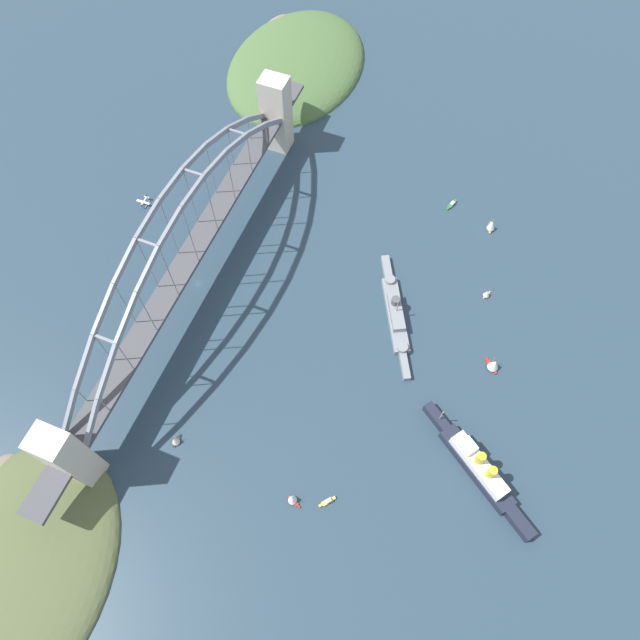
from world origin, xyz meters
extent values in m
plane|color=#283D4C|center=(0.00, 0.00, 0.00)|extent=(1400.00, 1400.00, 0.00)
cube|color=beige|center=(-122.24, 0.00, 27.29)|extent=(13.93, 17.53, 54.58)
cube|color=beige|center=(122.24, 0.00, 27.29)|extent=(13.93, 17.53, 54.58)
cube|color=#47474C|center=(0.00, 0.00, 27.39)|extent=(230.55, 13.72, 2.40)
cube|color=#47474C|center=(-141.20, 0.00, 27.39)|extent=(24.00, 13.72, 2.40)
cube|color=#47474C|center=(141.20, 0.00, 27.39)|extent=(24.00, 13.72, 2.40)
cube|color=gray|center=(-106.88, -6.17, 35.83)|extent=(25.60, 1.80, 19.48)
cube|color=gray|center=(-83.13, -6.17, 50.83)|extent=(25.30, 1.80, 15.92)
cube|color=gray|center=(-59.38, -6.17, 62.08)|extent=(24.93, 1.80, 12.35)
cube|color=gray|center=(-35.63, -6.17, 69.57)|extent=(24.49, 1.80, 8.74)
cube|color=gray|center=(-11.88, -6.17, 73.32)|extent=(24.00, 1.80, 5.06)
cube|color=gray|center=(11.88, -6.17, 73.32)|extent=(24.00, 1.80, 5.06)
cube|color=gray|center=(35.63, -6.17, 69.57)|extent=(24.49, 1.80, 8.74)
cube|color=gray|center=(59.38, -6.17, 62.08)|extent=(24.93, 1.80, 12.35)
cube|color=gray|center=(83.13, -6.17, 50.83)|extent=(25.30, 1.80, 15.92)
cube|color=gray|center=(106.88, -6.17, 35.83)|extent=(25.60, 1.80, 19.48)
cube|color=gray|center=(-106.88, 6.17, 35.83)|extent=(25.60, 1.80, 19.48)
cube|color=gray|center=(-83.13, 6.17, 50.83)|extent=(25.30, 1.80, 15.92)
cube|color=gray|center=(-59.38, 6.17, 62.08)|extent=(24.93, 1.80, 12.35)
cube|color=gray|center=(-35.63, 6.17, 69.57)|extent=(24.49, 1.80, 8.74)
cube|color=gray|center=(-11.88, 6.17, 73.32)|extent=(24.00, 1.80, 5.06)
cube|color=gray|center=(11.88, 6.17, 73.32)|extent=(24.00, 1.80, 5.06)
cube|color=gray|center=(35.63, 6.17, 69.57)|extent=(24.49, 1.80, 8.74)
cube|color=gray|center=(59.38, 6.17, 62.08)|extent=(24.93, 1.80, 12.35)
cube|color=gray|center=(83.13, 6.17, 50.83)|extent=(25.30, 1.80, 15.92)
cube|color=gray|center=(106.88, 6.17, 35.83)|extent=(25.60, 1.80, 19.48)
cube|color=gray|center=(-118.76, 0.00, 27.39)|extent=(1.40, 12.35, 1.40)
cube|color=gray|center=(-71.25, 0.00, 57.39)|extent=(1.40, 12.35, 1.40)
cube|color=gray|center=(-23.75, 0.00, 72.39)|extent=(1.40, 12.35, 1.40)
cube|color=gray|center=(23.75, 0.00, 72.39)|extent=(1.40, 12.35, 1.40)
cube|color=gray|center=(71.25, 0.00, 57.39)|extent=(1.40, 12.35, 1.40)
cube|color=gray|center=(118.76, 0.00, 27.39)|extent=(1.40, 12.35, 1.40)
cylinder|color=gray|center=(-95.00, -6.17, 36.43)|extent=(0.56, 0.56, 15.67)
cylinder|color=gray|center=(-95.00, 6.17, 36.43)|extent=(0.56, 0.56, 15.67)
cylinder|color=gray|center=(-71.25, -6.17, 42.99)|extent=(0.56, 0.56, 28.79)
cylinder|color=gray|center=(-71.25, 6.17, 42.99)|extent=(0.56, 0.56, 28.79)
cylinder|color=gray|center=(-47.50, -6.17, 47.68)|extent=(0.56, 0.56, 38.17)
cylinder|color=gray|center=(-47.50, 6.17, 47.68)|extent=(0.56, 0.56, 38.17)
cylinder|color=gray|center=(-23.75, -6.17, 50.49)|extent=(0.56, 0.56, 43.79)
cylinder|color=gray|center=(-23.75, 6.17, 50.49)|extent=(0.56, 0.56, 43.79)
cylinder|color=gray|center=(0.00, -6.17, 51.43)|extent=(0.56, 0.56, 45.67)
cylinder|color=gray|center=(0.00, 6.17, 51.43)|extent=(0.56, 0.56, 45.67)
cylinder|color=gray|center=(23.75, -6.17, 50.49)|extent=(0.56, 0.56, 43.79)
cylinder|color=gray|center=(23.75, 6.17, 50.49)|extent=(0.56, 0.56, 43.79)
cylinder|color=gray|center=(47.50, -6.17, 47.68)|extent=(0.56, 0.56, 38.17)
cylinder|color=gray|center=(47.50, 6.17, 47.68)|extent=(0.56, 0.56, 38.17)
cylinder|color=gray|center=(71.25, -6.17, 42.99)|extent=(0.56, 0.56, 28.79)
cylinder|color=gray|center=(71.25, 6.17, 42.99)|extent=(0.56, 0.56, 28.79)
cylinder|color=gray|center=(95.00, -6.17, 36.43)|extent=(0.56, 0.56, 15.67)
cylinder|color=gray|center=(95.00, 6.17, 36.43)|extent=(0.56, 0.56, 15.67)
ellipsoid|color=#476638|center=(-200.32, -19.66, 0.00)|extent=(135.13, 98.10, 27.10)
ellipsoid|color=#756B5B|center=(-230.73, -46.64, 0.00)|extent=(47.29, 29.43, 14.91)
ellipsoid|color=#515B38|center=(184.19, -9.51, 0.00)|extent=(140.28, 101.93, 20.49)
cube|color=#1E2333|center=(47.62, 184.97, 3.12)|extent=(35.56, 45.49, 6.23)
cube|color=#1E2333|center=(29.11, 158.24, 3.12)|extent=(13.54, 16.33, 6.23)
cube|color=#1E2333|center=(66.14, 211.70, 3.12)|extent=(14.40, 16.92, 6.23)
cube|color=white|center=(47.62, 184.97, 9.08)|extent=(27.45, 34.65, 5.70)
cube|color=white|center=(41.90, 176.70, 13.53)|extent=(10.42, 10.66, 3.20)
cylinder|color=yellow|center=(46.58, 183.47, 16.36)|extent=(4.26, 4.26, 8.85)
cylinder|color=yellow|center=(51.27, 190.23, 16.36)|extent=(4.26, 4.26, 8.85)
cylinder|color=tan|center=(30.27, 159.91, 11.23)|extent=(0.50, 0.50, 10.00)
cube|color=gray|center=(-22.57, 118.36, 1.85)|extent=(47.79, 30.65, 3.69)
cube|color=gray|center=(6.54, 133.49, 1.85)|extent=(16.41, 11.14, 3.69)
cube|color=gray|center=(-51.68, 103.23, 1.85)|extent=(16.79, 11.86, 3.69)
cube|color=gray|center=(-22.57, 118.36, 5.61)|extent=(25.14, 17.71, 3.84)
cylinder|color=gray|center=(-2.56, 128.76, 4.79)|extent=(6.27, 6.27, 2.20)
cylinder|color=gray|center=(-42.58, 107.96, 4.79)|extent=(6.27, 6.27, 2.20)
cylinder|color=gray|center=(-22.57, 118.36, 12.53)|extent=(0.60, 0.60, 10.00)
cylinder|color=#4C4C51|center=(-26.93, 116.09, 9.73)|extent=(4.93, 4.93, 4.40)
cylinder|color=#B7B7B2|center=(-41.52, -58.51, 0.45)|extent=(6.28, 1.09, 0.90)
cylinder|color=#B7B7B2|center=(-41.42, -61.93, 0.45)|extent=(6.28, 1.09, 0.90)
cylinder|color=navy|center=(-41.52, -58.51, 1.45)|extent=(0.14, 0.14, 1.11)
cylinder|color=navy|center=(-41.42, -61.93, 1.45)|extent=(0.14, 0.14, 1.11)
ellipsoid|color=silver|center=(-41.47, -60.22, 2.68)|extent=(8.42, 1.59, 1.34)
cylinder|color=navy|center=(-37.70, -60.10, 2.68)|extent=(0.84, 1.29, 1.27)
cube|color=silver|center=(-40.42, -60.18, 3.24)|extent=(1.98, 9.26, 0.20)
cube|color=silver|center=(-45.16, -60.33, 2.81)|extent=(1.21, 3.53, 0.12)
cube|color=navy|center=(-45.16, -60.33, 4.09)|extent=(1.10, 0.15, 1.50)
cube|color=#2D6B3D|center=(-114.94, 126.51, 0.55)|extent=(6.70, 4.59, 1.10)
cube|color=#2D6B3D|center=(-111.07, 125.11, 0.55)|extent=(2.43, 2.07, 1.10)
cube|color=#2D6B3D|center=(-118.80, 127.92, 0.55)|extent=(2.53, 2.34, 1.10)
cube|color=beige|center=(-115.66, 126.78, 1.59)|extent=(3.62, 3.04, 0.98)
cube|color=gold|center=(-56.68, 164.81, 0.40)|extent=(4.34, 3.09, 0.80)
cube|color=gold|center=(-59.14, 165.87, 0.40)|extent=(1.52, 1.20, 0.80)
cube|color=gold|center=(-54.21, 163.75, 0.40)|extent=(1.58, 1.34, 0.80)
cylinder|color=tan|center=(-56.99, 164.94, 3.59)|extent=(0.16, 0.16, 5.57)
cone|color=white|center=(-55.91, 164.48, 3.31)|extent=(4.85, 4.85, 4.46)
cube|color=#B2231E|center=(-12.43, 178.37, 0.50)|extent=(6.48, 6.56, 1.00)
cube|color=#B2231E|center=(-15.48, 175.22, 0.50)|extent=(2.38, 2.40, 1.00)
cube|color=#B2231E|center=(-9.37, 181.51, 0.50)|extent=(2.55, 2.57, 1.00)
cylinder|color=tan|center=(-12.81, 177.97, 5.57)|extent=(0.16, 0.16, 9.15)
cone|color=white|center=(-11.47, 179.35, 5.11)|extent=(8.53, 8.53, 7.32)
cube|color=black|center=(91.22, 35.17, 0.36)|extent=(4.39, 2.20, 0.72)
cube|color=black|center=(88.30, 35.20, 0.36)|extent=(1.47, 0.98, 0.72)
cube|color=black|center=(94.13, 35.15, 0.36)|extent=(1.47, 1.18, 0.72)
cylinder|color=tan|center=(90.85, 35.18, 4.02)|extent=(0.16, 0.16, 6.60)
cone|color=silver|center=(92.13, 35.16, 3.69)|extent=(4.05, 4.05, 5.28)
cube|color=gold|center=(91.09, 120.13, 0.62)|extent=(5.86, 5.45, 1.25)
cube|color=gold|center=(93.98, 117.71, 0.62)|extent=(2.28, 2.21, 1.25)
cube|color=gold|center=(88.19, 122.56, 0.62)|extent=(2.45, 2.41, 1.25)
cube|color=beige|center=(90.54, 120.59, 1.94)|extent=(3.38, 3.27, 1.39)
cube|color=gold|center=(-106.32, 154.59, 0.51)|extent=(5.73, 3.33, 1.02)
cube|color=gold|center=(-109.89, 154.04, 0.51)|extent=(1.96, 1.40, 1.02)
cube|color=gold|center=(-102.76, 155.13, 0.51)|extent=(1.99, 1.63, 1.02)
cylinder|color=tan|center=(-106.77, 154.52, 5.05)|extent=(0.16, 0.16, 8.06)
cone|color=white|center=(-105.21, 154.76, 4.65)|extent=(5.66, 5.66, 6.45)
cube|color=#B2231E|center=(97.29, 104.72, 0.43)|extent=(3.61, 5.30, 0.85)
cube|color=#B2231E|center=(98.51, 107.78, 0.43)|extent=(1.41, 1.85, 0.85)
cube|color=#B2231E|center=(96.08, 101.67, 0.43)|extent=(1.57, 1.91, 0.85)
cylinder|color=tan|center=(97.44, 105.11, 4.58)|extent=(0.16, 0.16, 7.46)
cone|color=white|center=(96.91, 103.77, 4.21)|extent=(5.88, 5.88, 5.97)
camera|label=1|loc=(146.02, 138.22, 303.00)|focal=32.93mm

